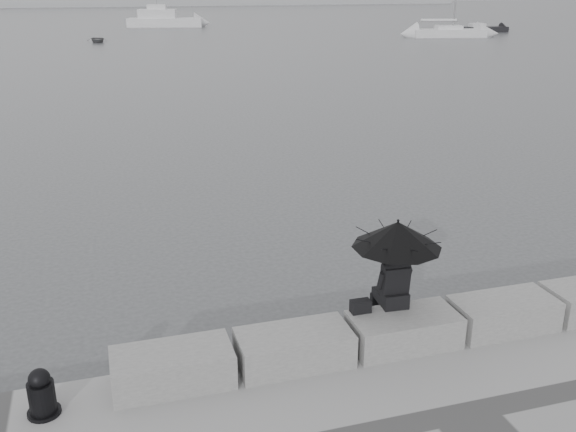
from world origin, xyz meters
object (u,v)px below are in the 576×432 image
object	(u,v)px
seated_person	(397,243)
mooring_bollard	(42,396)
motor_cruiser	(165,20)
small_motorboat	(483,29)
dinghy	(98,40)
sailboat_right	(448,32)

from	to	relation	value
seated_person	mooring_bollard	size ratio (longest dim) A/B	2.13
mooring_bollard	motor_cruiser	size ratio (longest dim) A/B	0.07
motor_cruiser	small_motorboat	distance (m)	39.86
small_motorboat	motor_cruiser	bearing A→B (deg)	155.37
mooring_bollard	dinghy	xyz separation A→B (m)	(1.89, 59.89, -0.54)
motor_cruiser	mooring_bollard	bearing A→B (deg)	-83.90
sailboat_right	small_motorboat	world-z (taller)	sailboat_right
small_motorboat	dinghy	xyz separation A→B (m)	(-43.51, -0.69, -0.08)
sailboat_right	small_motorboat	bearing A→B (deg)	46.90
seated_person	sailboat_right	size ratio (longest dim) A/B	0.11
mooring_bollard	sailboat_right	xyz separation A→B (m)	(37.76, 55.39, -0.25)
seated_person	small_motorboat	distance (m)	72.43
small_motorboat	dinghy	distance (m)	43.52
mooring_bollard	sailboat_right	bearing A→B (deg)	55.72
mooring_bollard	small_motorboat	size ratio (longest dim) A/B	0.11
mooring_bollard	sailboat_right	distance (m)	67.03
small_motorboat	seated_person	bearing A→B (deg)	-118.66
seated_person	dinghy	world-z (taller)	seated_person
seated_person	mooring_bollard	world-z (taller)	seated_person
small_motorboat	mooring_bollard	bearing A→B (deg)	-121.59
sailboat_right	small_motorboat	size ratio (longest dim) A/B	2.26
seated_person	sailboat_right	bearing A→B (deg)	62.98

